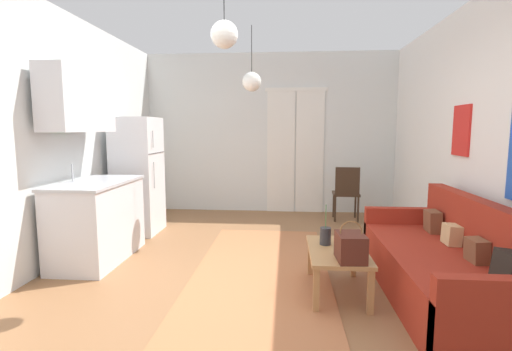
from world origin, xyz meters
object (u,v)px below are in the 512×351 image
object	(u,v)px
accent_chair	(346,191)
pendant_lamp_far	(252,82)
handbag	(351,247)
couch	(448,268)
coffee_table	(337,255)
refrigerator	(138,176)
pendant_lamp_near	(224,35)
bamboo_vase	(325,236)

from	to	relation	value
accent_chair	pendant_lamp_far	distance (m)	2.41
handbag	couch	bearing A→B (deg)	13.91
couch	coffee_table	bearing A→B (deg)	175.95
handbag	pendant_lamp_far	world-z (taller)	pendant_lamp_far
refrigerator	pendant_lamp_near	xyz separation A→B (m)	(1.57, -1.83, 1.47)
coffee_table	accent_chair	size ratio (longest dim) A/B	0.98
handbag	accent_chair	xyz separation A→B (m)	(0.43, 3.03, -0.03)
couch	coffee_table	xyz separation A→B (m)	(-0.94, 0.07, 0.07)
refrigerator	pendant_lamp_near	bearing A→B (deg)	-49.29
bamboo_vase	accent_chair	xyz separation A→B (m)	(0.60, 2.61, 0.01)
coffee_table	bamboo_vase	bearing A→B (deg)	126.04
pendant_lamp_near	pendant_lamp_far	xyz separation A→B (m)	(0.08, 1.67, -0.19)
pendant_lamp_near	pendant_lamp_far	world-z (taller)	same
pendant_lamp_far	refrigerator	bearing A→B (deg)	174.47
pendant_lamp_far	coffee_table	bearing A→B (deg)	-60.58
handbag	pendant_lamp_near	size ratio (longest dim) A/B	0.53
bamboo_vase	handbag	world-z (taller)	bamboo_vase
couch	bamboo_vase	bearing A→B (deg)	169.10
bamboo_vase	couch	bearing A→B (deg)	-10.90
handbag	refrigerator	size ratio (longest dim) A/B	0.20
refrigerator	pendant_lamp_near	distance (m)	2.82
coffee_table	bamboo_vase	xyz separation A→B (m)	(-0.10, 0.13, 0.14)
accent_chair	coffee_table	bearing A→B (deg)	82.62
couch	handbag	xyz separation A→B (m)	(-0.88, -0.22, 0.24)
handbag	accent_chair	bearing A→B (deg)	81.88
bamboo_vase	pendant_lamp_far	world-z (taller)	pendant_lamp_far
couch	handbag	size ratio (longest dim) A/B	6.27
bamboo_vase	accent_chair	bearing A→B (deg)	77.15
accent_chair	pendant_lamp_far	size ratio (longest dim) A/B	1.06
handbag	accent_chair	distance (m)	3.06
coffee_table	accent_chair	distance (m)	2.79
coffee_table	refrigerator	size ratio (longest dim) A/B	0.53
pendant_lamp_near	coffee_table	bearing A→B (deg)	0.38
bamboo_vase	handbag	distance (m)	0.45
accent_chair	pendant_lamp_near	size ratio (longest dim) A/B	1.40
bamboo_vase	pendant_lamp_near	bearing A→B (deg)	-171.32
bamboo_vase	pendant_lamp_far	xyz separation A→B (m)	(-0.84, 1.53, 1.61)
bamboo_vase	pendant_lamp_far	size ratio (longest dim) A/B	0.46
pendant_lamp_near	refrigerator	bearing A→B (deg)	130.71
handbag	pendant_lamp_near	xyz separation A→B (m)	(-1.08, 0.28, 1.78)
pendant_lamp_near	pendant_lamp_far	size ratio (longest dim) A/B	0.76
couch	accent_chair	world-z (taller)	accent_chair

